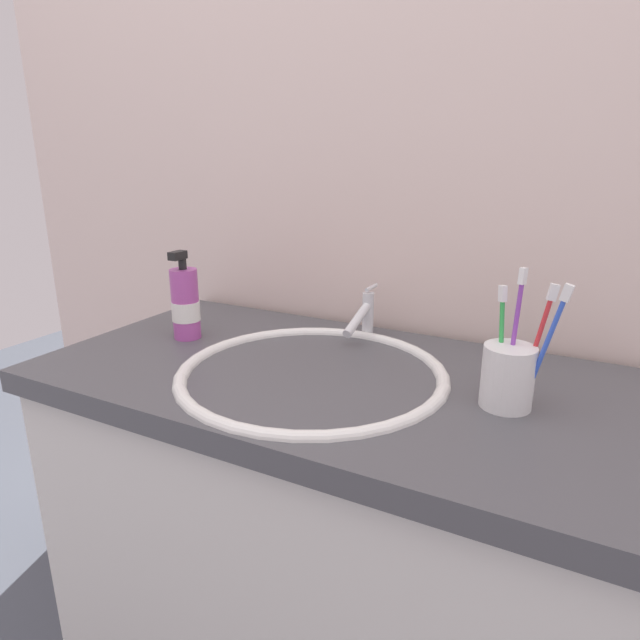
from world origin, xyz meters
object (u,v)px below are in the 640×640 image
object	(u,v)px
toothbrush_red	(539,337)
toothbrush_blue	(548,341)
toothbrush_cup	(507,378)
toothbrush_green	(501,336)
toothbrush_purple	(515,328)
faucet	(364,315)
soap_dispenser	(185,304)

from	to	relation	value
toothbrush_red	toothbrush_blue	bearing A→B (deg)	-61.91
toothbrush_cup	toothbrush_blue	distance (m)	0.08
toothbrush_green	toothbrush_purple	world-z (taller)	toothbrush_purple
toothbrush_cup	toothbrush_blue	size ratio (longest dim) A/B	0.49
toothbrush_cup	toothbrush_purple	bearing A→B (deg)	84.03
faucet	soap_dispenser	xyz separation A→B (m)	(-0.32, -0.17, 0.02)
faucet	soap_dispenser	world-z (taller)	soap_dispenser
toothbrush_cup	toothbrush_purple	distance (m)	0.07
faucet	toothbrush_blue	distance (m)	0.42
toothbrush_purple	toothbrush_blue	size ratio (longest dim) A/B	1.05
faucet	toothbrush_red	size ratio (longest dim) A/B	0.79
toothbrush_cup	toothbrush_green	xyz separation A→B (m)	(-0.02, 0.02, 0.06)
toothbrush_cup	toothbrush_green	distance (m)	0.06
faucet	toothbrush_red	bearing A→B (deg)	-26.59
faucet	toothbrush_blue	xyz separation A→B (m)	(0.37, -0.20, 0.07)
toothbrush_red	soap_dispenser	xyz separation A→B (m)	(-0.67, 0.00, -0.04)
toothbrush_green	soap_dispenser	distance (m)	0.62
faucet	toothbrush_cup	size ratio (longest dim) A/B	1.52
toothbrush_cup	toothbrush_purple	world-z (taller)	toothbrush_purple
toothbrush_purple	toothbrush_blue	xyz separation A→B (m)	(0.05, -0.02, -0.01)
toothbrush_purple	faucet	bearing A→B (deg)	149.87
toothbrush_cup	toothbrush_green	world-z (taller)	toothbrush_green
toothbrush_blue	toothbrush_red	xyz separation A→B (m)	(-0.01, 0.03, -0.00)
faucet	toothbrush_cup	xyz separation A→B (m)	(0.32, -0.20, -0.00)
toothbrush_blue	toothbrush_green	bearing A→B (deg)	162.27
toothbrush_blue	soap_dispenser	distance (m)	0.69
toothbrush_cup	toothbrush_green	bearing A→B (deg)	132.54
toothbrush_purple	soap_dispenser	xyz separation A→B (m)	(-0.64, 0.01, -0.05)
toothbrush_green	toothbrush_blue	bearing A→B (deg)	-17.73
toothbrush_blue	toothbrush_purple	bearing A→B (deg)	158.87
faucet	toothbrush_red	world-z (taller)	toothbrush_red
faucet	toothbrush_purple	size ratio (longest dim) A/B	0.71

